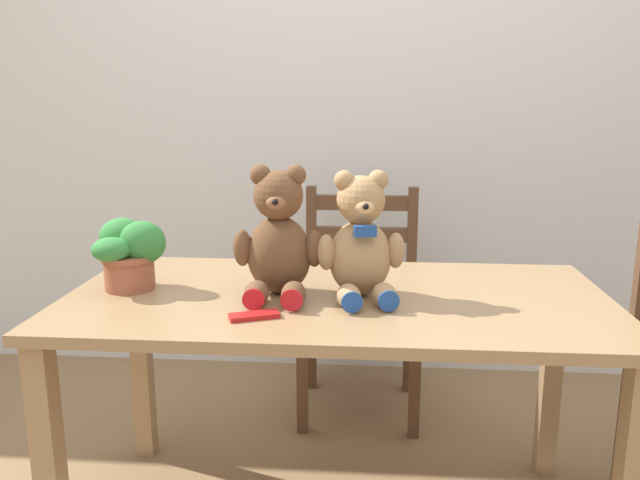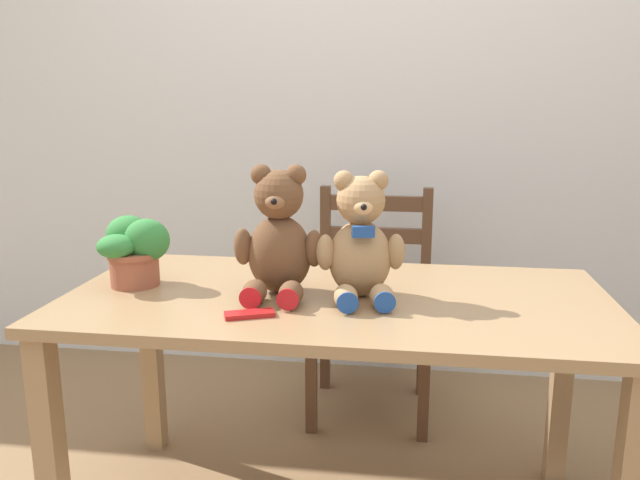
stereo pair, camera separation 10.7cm
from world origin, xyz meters
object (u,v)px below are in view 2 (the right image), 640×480
wooden_chair_behind (372,301)px  teddy_bear_right (361,244)px  teddy_bear_left (279,239)px  chocolate_bar (249,314)px  potted_plant (134,249)px

wooden_chair_behind → teddy_bear_right: 0.85m
teddy_bear_left → chocolate_bar: (-0.03, -0.20, -0.15)m
potted_plant → teddy_bear_right: bearing=-1.7°
teddy_bear_left → teddy_bear_right: size_ratio=1.04×
wooden_chair_behind → teddy_bear_left: bearing=74.1°
wooden_chair_behind → chocolate_bar: wooden_chair_behind is taller
teddy_bear_left → wooden_chair_behind: bearing=-107.9°
wooden_chair_behind → chocolate_bar: (-0.25, -0.94, 0.26)m
wooden_chair_behind → teddy_bear_right: size_ratio=2.59×
teddy_bear_left → teddy_bear_right: 0.22m
teddy_bear_right → potted_plant: bearing=-12.5°
teddy_bear_right → potted_plant: size_ratio=1.72×
potted_plant → wooden_chair_behind: bearing=48.7°
wooden_chair_behind → potted_plant: 1.03m
teddy_bear_left → teddy_bear_right: bearing=178.1°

